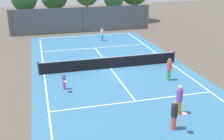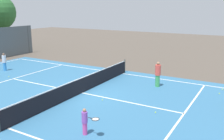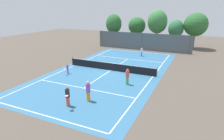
# 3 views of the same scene
# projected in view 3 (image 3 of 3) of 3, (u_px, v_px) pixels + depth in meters

# --- Properties ---
(ground_plane) EXTENTS (80.00, 80.00, 0.00)m
(ground_plane) POSITION_uv_depth(u_px,v_px,m) (111.00, 70.00, 24.86)
(ground_plane) COLOR brown
(court_surface) EXTENTS (13.00, 25.00, 0.01)m
(court_surface) POSITION_uv_depth(u_px,v_px,m) (111.00, 70.00, 24.86)
(court_surface) COLOR teal
(court_surface) RESTS_ON ground_plane
(tennis_net) EXTENTS (11.90, 0.10, 1.10)m
(tennis_net) POSITION_uv_depth(u_px,v_px,m) (111.00, 67.00, 24.70)
(tennis_net) COLOR #333833
(tennis_net) RESTS_ON ground_plane
(perimeter_fence) EXTENTS (18.00, 0.12, 3.20)m
(perimeter_fence) POSITION_uv_depth(u_px,v_px,m) (142.00, 42.00, 36.48)
(perimeter_fence) COLOR #515B60
(perimeter_fence) RESTS_ON ground_plane
(tree_0) EXTENTS (2.91, 3.09, 5.56)m
(tree_0) POSITION_uv_depth(u_px,v_px,m) (176.00, 29.00, 37.63)
(tree_0) COLOR brown
(tree_0) RESTS_ON ground_plane
(tree_1) EXTENTS (3.71, 3.71, 5.83)m
(tree_1) POSITION_uv_depth(u_px,v_px,m) (137.00, 26.00, 42.03)
(tree_1) COLOR brown
(tree_1) RESTS_ON ground_plane
(tree_2) EXTENTS (3.96, 3.78, 7.38)m
(tree_2) POSITION_uv_depth(u_px,v_px,m) (157.00, 22.00, 39.30)
(tree_2) COLOR brown
(tree_2) RESTS_ON ground_plane
(tree_3) EXTENTS (3.32, 2.91, 6.48)m
(tree_3) POSITION_uv_depth(u_px,v_px,m) (114.00, 24.00, 40.46)
(tree_3) COLOR brown
(tree_3) RESTS_ON ground_plane
(tree_4) EXTENTS (4.44, 4.44, 6.87)m
(tree_4) POSITION_uv_depth(u_px,v_px,m) (196.00, 25.00, 36.77)
(tree_4) COLOR brown
(tree_4) RESTS_ON ground_plane
(player_0) EXTENTS (0.32, 0.32, 1.50)m
(player_0) POSITION_uv_depth(u_px,v_px,m) (142.00, 52.00, 31.94)
(player_0) COLOR #388CD8
(player_0) RESTS_ON ground_plane
(player_1) EXTENTS (0.70, 0.91, 1.69)m
(player_1) POSITION_uv_depth(u_px,v_px,m) (68.00, 96.00, 15.56)
(player_1) COLOR #E54C3F
(player_1) RESTS_ON ground_plane
(player_2) EXTENTS (0.35, 0.82, 1.17)m
(player_2) POSITION_uv_depth(u_px,v_px,m) (67.00, 69.00, 23.46)
(player_2) COLOR #D14799
(player_2) RESTS_ON ground_plane
(player_3) EXTENTS (0.37, 0.37, 1.72)m
(player_3) POSITION_uv_depth(u_px,v_px,m) (127.00, 77.00, 19.98)
(player_3) COLOR #3FA559
(player_3) RESTS_ON ground_plane
(player_4) EXTENTS (0.39, 0.39, 1.82)m
(player_4) POSITION_uv_depth(u_px,v_px,m) (88.00, 91.00, 16.41)
(player_4) COLOR orange
(player_4) RESTS_ON ground_plane
(ball_crate) EXTENTS (0.38, 0.33, 0.43)m
(ball_crate) POSITION_uv_depth(u_px,v_px,m) (117.00, 68.00, 25.41)
(ball_crate) COLOR blue
(ball_crate) RESTS_ON ground_plane
(tennis_ball_0) EXTENTS (0.07, 0.07, 0.07)m
(tennis_ball_0) POSITION_uv_depth(u_px,v_px,m) (116.00, 100.00, 16.71)
(tennis_ball_0) COLOR #CCE533
(tennis_ball_0) RESTS_ON ground_plane
(tennis_ball_1) EXTENTS (0.07, 0.07, 0.07)m
(tennis_ball_1) POSITION_uv_depth(u_px,v_px,m) (145.00, 69.00, 25.13)
(tennis_ball_1) COLOR #CCE533
(tennis_ball_1) RESTS_ON ground_plane
(tennis_ball_2) EXTENTS (0.07, 0.07, 0.07)m
(tennis_ball_2) POSITION_uv_depth(u_px,v_px,m) (141.00, 55.00, 32.66)
(tennis_ball_2) COLOR #CCE533
(tennis_ball_2) RESTS_ON ground_plane
(tennis_ball_3) EXTENTS (0.07, 0.07, 0.07)m
(tennis_ball_3) POSITION_uv_depth(u_px,v_px,m) (85.00, 83.00, 20.68)
(tennis_ball_3) COLOR #CCE533
(tennis_ball_3) RESTS_ON ground_plane
(tennis_ball_4) EXTENTS (0.07, 0.07, 0.07)m
(tennis_ball_4) POSITION_uv_depth(u_px,v_px,m) (101.00, 74.00, 23.46)
(tennis_ball_4) COLOR #CCE533
(tennis_ball_4) RESTS_ON ground_plane
(tennis_ball_5) EXTENTS (0.07, 0.07, 0.07)m
(tennis_ball_5) POSITION_uv_depth(u_px,v_px,m) (130.00, 58.00, 30.92)
(tennis_ball_5) COLOR #CCE533
(tennis_ball_5) RESTS_ON ground_plane
(tennis_ball_6) EXTENTS (0.07, 0.07, 0.07)m
(tennis_ball_6) POSITION_uv_depth(u_px,v_px,m) (127.00, 103.00, 16.27)
(tennis_ball_6) COLOR #CCE533
(tennis_ball_6) RESTS_ON ground_plane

